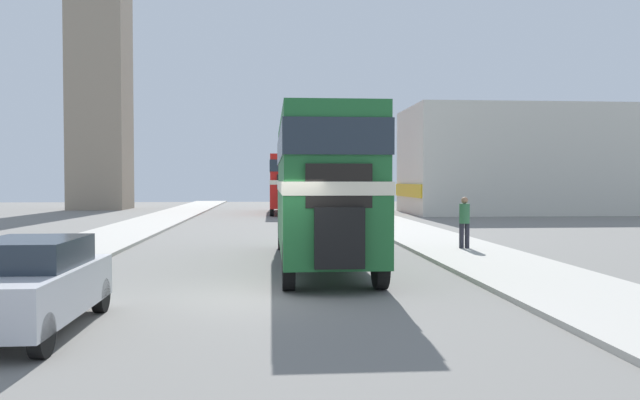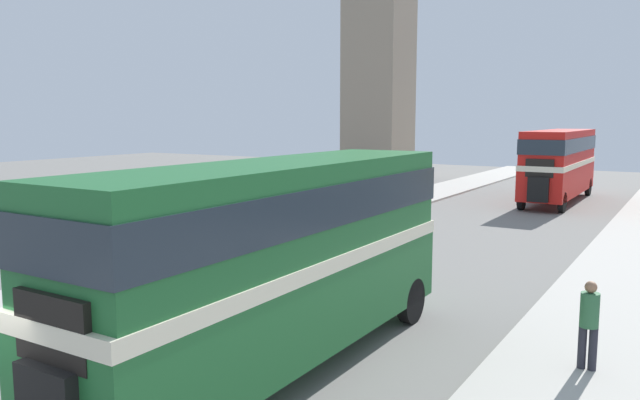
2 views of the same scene
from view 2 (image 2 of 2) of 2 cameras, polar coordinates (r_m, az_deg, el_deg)
The scene contains 3 objects.
double_decker_bus at distance 12.31m, azimuth -3.69°, elevation -4.41°, with size 2.39×10.49×4.22m.
bus_distant at distance 40.11m, azimuth 21.05°, elevation 3.48°, with size 2.44×10.94×4.32m.
pedestrian_walking at distance 13.54m, azimuth 23.38°, elevation -10.02°, with size 0.36×0.36×1.79m.
Camera 2 is at (8.53, -4.87, 5.07)m, focal length 35.00 mm.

